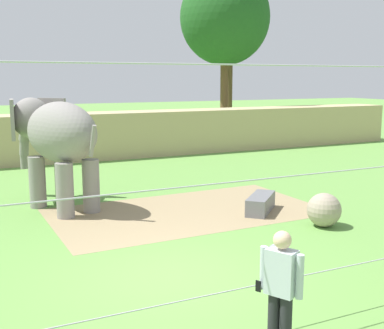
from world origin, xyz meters
name	(u,v)px	position (x,y,z in m)	size (l,w,h in m)	color
ground_plane	(170,277)	(0.00, 0.00, 0.00)	(120.00, 120.00, 0.00)	#609342
dirt_patch	(187,211)	(2.10, 3.82, 0.00)	(6.91, 3.90, 0.01)	#937F5B
embankment_wall	(43,138)	(0.00, 13.48, 0.99)	(36.00, 1.80, 1.97)	tan
elephant	(56,136)	(-0.84, 5.68, 1.93)	(2.28, 3.77, 2.91)	gray
enrichment_ball	(324,210)	(4.45, 1.24, 0.40)	(0.80, 0.80, 0.80)	gray
cable_fence	(237,201)	(0.00, -2.26, 1.88)	(8.03, 0.27, 3.76)	brown
zookeeper	(281,290)	(0.19, -3.00, 0.93)	(0.40, 0.55, 1.67)	#232328
feed_trough	(261,204)	(3.83, 2.97, 0.22)	(1.35, 1.34, 0.44)	slate
tree_behind_wall	(225,18)	(10.93, 17.75, 6.78)	(5.06, 5.06, 9.47)	brown
tree_right_of_centre	(230,21)	(13.36, 21.43, 7.08)	(4.03, 4.03, 9.26)	brown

